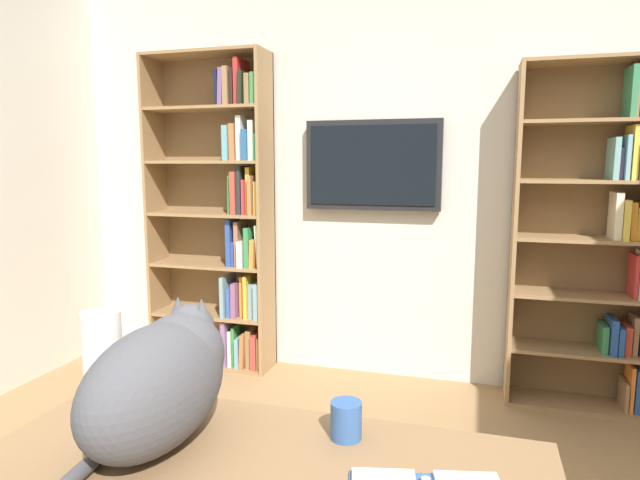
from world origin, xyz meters
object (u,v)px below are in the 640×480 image
object	(u,v)px
cat	(163,377)
paper_towel_roll	(103,358)
bookshelf_right	(226,219)
wall_mounted_tv	(373,165)
bookshelf_left	(603,234)
coffee_mug	(346,420)

from	to	relation	value
cat	paper_towel_roll	xyz separation A→B (m)	(0.28, -0.13, -0.03)
bookshelf_right	wall_mounted_tv	size ratio (longest dim) A/B	2.46
bookshelf_right	cat	distance (m)	2.43
wall_mounted_tv	paper_towel_roll	bearing A→B (deg)	80.86
bookshelf_left	paper_towel_roll	distance (m)	2.72
wall_mounted_tv	coffee_mug	size ratio (longest dim) A/B	9.12
paper_towel_roll	coffee_mug	distance (m)	0.72
bookshelf_right	coffee_mug	bearing A→B (deg)	122.92
bookshelf_right	paper_towel_roll	distance (m)	2.22
wall_mounted_tv	cat	xyz separation A→B (m)	(0.08, 2.33, -0.51)
coffee_mug	bookshelf_right	bearing A→B (deg)	-57.08
wall_mounted_tv	coffee_mug	bearing A→B (deg)	99.34
bookshelf_right	coffee_mug	distance (m)	2.53
cat	coffee_mug	size ratio (longest dim) A/B	6.55
coffee_mug	cat	bearing A→B (deg)	17.07
wall_mounted_tv	cat	distance (m)	2.39
cat	bookshelf_left	bearing A→B (deg)	-122.39
coffee_mug	wall_mounted_tv	bearing A→B (deg)	-80.66
bookshelf_right	cat	bearing A→B (deg)	112.48
bookshelf_left	paper_towel_roll	xyz separation A→B (m)	(1.70, 2.12, -0.16)
cat	paper_towel_roll	size ratio (longest dim) A/B	2.27
bookshelf_right	paper_towel_roll	size ratio (longest dim) A/B	7.79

